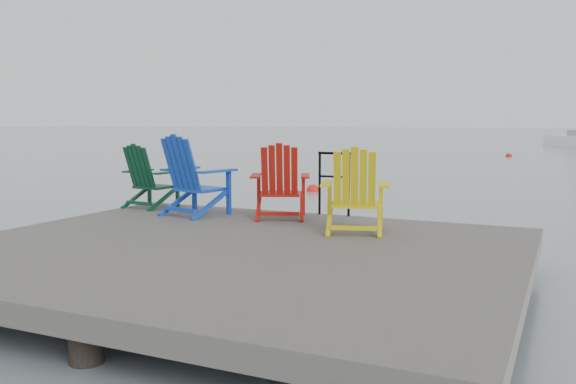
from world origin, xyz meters
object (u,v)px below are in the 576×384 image
at_px(handrail, 334,177).
at_px(chair_yellow, 355,191).
at_px(chair_red, 280,182).
at_px(chair_green, 148,176).
at_px(chair_blue, 193,176).
at_px(buoy_a, 313,191).
at_px(buoy_b, 509,157).

bearing_deg(handrail, chair_yellow, -59.56).
relative_size(chair_red, chair_yellow, 1.00).
relative_size(chair_green, chair_blue, 0.86).
distance_m(handrail, buoy_a, 7.53).
distance_m(chair_blue, buoy_b, 27.04).
relative_size(chair_green, chair_red, 0.95).
height_order(buoy_a, buoy_b, buoy_a).
distance_m(handrail, chair_green, 2.91).
height_order(handrail, chair_green, chair_green).
bearing_deg(chair_blue, chair_yellow, 4.25).
relative_size(chair_green, chair_yellow, 0.96).
bearing_deg(buoy_a, buoy_b, 80.57).
xyz_separation_m(chair_blue, chair_red, (1.24, 0.26, -0.05)).
height_order(chair_green, chair_blue, chair_blue).
distance_m(handrail, chair_yellow, 1.41).
bearing_deg(handrail, chair_green, -170.58).
bearing_deg(buoy_b, handrail, -90.19).
relative_size(handrail, chair_red, 0.89).
distance_m(chair_yellow, buoy_b, 27.34).
bearing_deg(buoy_b, chair_blue, -94.03).
xyz_separation_m(chair_red, buoy_b, (0.65, 26.69, -1.01)).
height_order(chair_red, buoy_a, chair_red).
bearing_deg(chair_red, buoy_b, 65.34).
bearing_deg(chair_green, handrail, 16.60).
bearing_deg(chair_yellow, buoy_a, 98.26).
distance_m(handrail, chair_blue, 2.00).
bearing_deg(chair_blue, handrail, 37.65).
bearing_deg(buoy_b, chair_yellow, -88.68).
height_order(handrail, buoy_a, handrail).
xyz_separation_m(chair_green, chair_yellow, (3.58, -0.74, 0.02)).
distance_m(handrail, chair_red, 0.82).
bearing_deg(buoy_a, handrail, -65.24).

